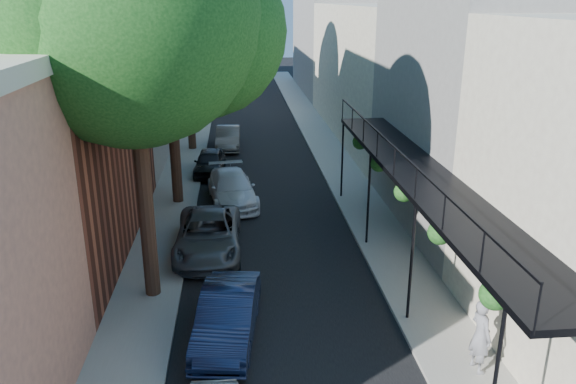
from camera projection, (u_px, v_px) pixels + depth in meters
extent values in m
cube|color=black|center=(256.00, 137.00, 35.79)|extent=(6.00, 64.00, 0.01)
cube|color=gray|center=(193.00, 137.00, 35.43)|extent=(2.00, 64.00, 0.12)
cube|color=gray|center=(318.00, 134.00, 36.12)|extent=(2.00, 64.00, 0.12)
cube|color=gray|center=(112.00, 11.00, 17.68)|extent=(0.06, 7.00, 4.00)
cube|color=gray|center=(88.00, 75.00, 29.78)|extent=(8.00, 12.00, 9.00)
cube|color=beige|center=(132.00, 45.00, 42.78)|extent=(8.00, 16.00, 10.00)
cube|color=tan|center=(157.00, 44.00, 56.28)|extent=(8.00, 12.00, 8.00)
cube|color=gray|center=(509.00, 107.00, 20.99)|extent=(8.00, 10.00, 9.00)
cube|color=beige|center=(398.00, 71.00, 35.26)|extent=(8.00, 20.00, 8.00)
cube|color=gray|center=(345.00, 36.00, 51.87)|extent=(8.00, 16.00, 10.00)
cube|color=black|center=(425.00, 177.00, 16.20)|extent=(2.00, 16.00, 0.15)
cube|color=black|center=(395.00, 148.00, 15.83)|extent=(0.05, 16.00, 0.05)
cylinder|color=black|center=(495.00, 384.00, 10.09)|extent=(0.08, 0.08, 3.40)
cylinder|color=black|center=(342.00, 159.00, 24.20)|extent=(0.08, 0.08, 3.40)
sphere|color=#124012|center=(495.00, 295.00, 10.65)|extent=(0.60, 0.60, 0.60)
sphere|color=#124012|center=(404.00, 192.00, 16.29)|extent=(0.60, 0.60, 0.60)
sphere|color=#124012|center=(360.00, 142.00, 21.94)|extent=(0.60, 0.60, 0.60)
cylinder|color=#352015|center=(144.00, 185.00, 15.50)|extent=(0.44, 0.44, 7.00)
sphere|color=#124012|center=(129.00, 13.00, 14.02)|extent=(6.80, 6.80, 6.80)
sphere|color=#124012|center=(200.00, 31.00, 15.29)|extent=(4.76, 4.76, 4.76)
cylinder|color=#352015|center=(174.00, 132.00, 23.14)|extent=(0.44, 0.44, 6.30)
sphere|color=#124012|center=(167.00, 30.00, 21.82)|extent=(6.00, 6.00, 6.00)
sphere|color=#124012|center=(207.00, 41.00, 22.96)|extent=(4.20, 4.20, 4.20)
cylinder|color=#352015|center=(189.00, 87.00, 31.44)|extent=(0.44, 0.44, 7.35)
sphere|color=#124012|center=(218.00, 7.00, 31.19)|extent=(4.90, 4.90, 4.90)
imported|color=#121C3A|center=(227.00, 316.00, 14.41)|extent=(1.88, 4.13, 1.31)
imported|color=#505257|center=(208.00, 235.00, 19.31)|extent=(2.23, 4.78, 1.33)
imported|color=silver|center=(232.00, 188.00, 24.04)|extent=(2.42, 4.73, 1.31)
imported|color=black|center=(210.00, 162.00, 28.05)|extent=(1.63, 3.65, 1.22)
imported|color=#6C635C|center=(228.00, 138.00, 32.83)|extent=(1.45, 3.88, 1.27)
imported|color=gray|center=(481.00, 335.00, 12.91)|extent=(0.55, 0.73, 1.82)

